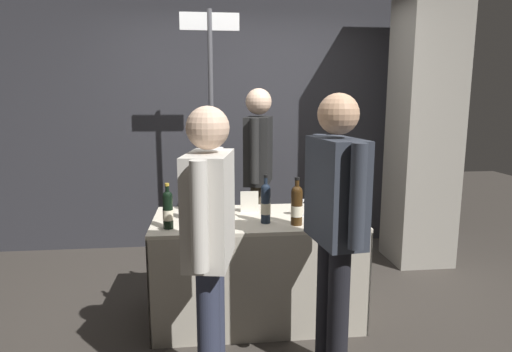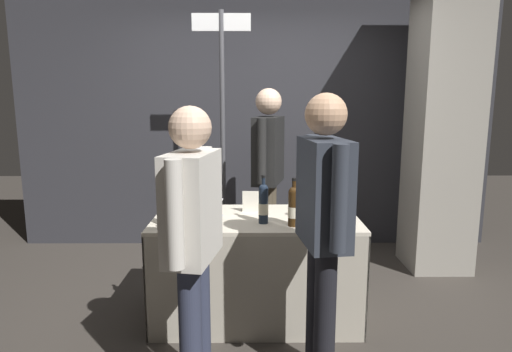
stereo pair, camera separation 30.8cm
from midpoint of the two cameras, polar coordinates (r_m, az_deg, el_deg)
ground_plane at (r=3.43m, az=2.70°, el=-17.75°), size 12.00×12.00×0.00m
back_partition at (r=4.75m, az=1.74°, el=8.10°), size 5.10×0.12×2.87m
concrete_pillar at (r=4.43m, az=25.19°, el=7.35°), size 0.55×0.55×2.93m
tasting_table at (r=3.22m, az=2.78°, el=-9.46°), size 1.46×0.75×0.76m
featured_wine_bottle at (r=2.93m, az=-8.77°, el=-4.06°), size 0.07×0.07×0.30m
display_bottle_0 at (r=3.30m, az=-4.79°, el=-2.23°), size 0.08×0.08×0.32m
display_bottle_1 at (r=3.07m, az=-5.53°, el=-2.90°), size 0.07×0.07×0.35m
display_bottle_2 at (r=2.92m, az=8.00°, el=-3.90°), size 0.08×0.08×0.33m
display_bottle_3 at (r=2.91m, az=-2.38°, el=-4.13°), size 0.07×0.07×0.31m
display_bottle_4 at (r=2.97m, az=3.96°, el=-3.58°), size 0.07×0.07×0.33m
wine_glass_near_vendor at (r=3.16m, az=8.64°, el=-3.85°), size 0.07×0.07×0.12m
wine_glass_mid at (r=3.16m, az=-2.06°, el=-3.65°), size 0.06×0.06×0.12m
brochure_stand at (r=3.27m, az=2.09°, el=-3.39°), size 0.13×0.01×0.16m
vendor_presenter at (r=3.95m, az=3.85°, el=1.66°), size 0.31×0.61×1.69m
taster_foreground_right at (r=2.43m, az=12.39°, el=-4.94°), size 0.26×0.60×1.63m
taster_foreground_left at (r=2.26m, az=-4.40°, el=-7.07°), size 0.28×0.58×1.57m
booth_signpost at (r=4.04m, az=-2.20°, el=7.51°), size 0.52×0.04×2.37m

